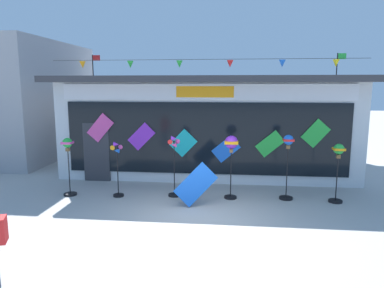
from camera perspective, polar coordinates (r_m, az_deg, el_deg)
ground_plane at (r=8.82m, az=0.91°, el=-12.30°), size 80.00×80.00×0.00m
kite_shop_building at (r=14.58m, az=2.89°, el=3.63°), size 10.67×6.76×4.49m
wind_spinner_far_left at (r=11.10m, az=-19.25°, el=-1.77°), size 0.38×0.38×1.74m
wind_spinner_left at (r=10.62m, az=-11.91°, el=-3.31°), size 0.33×0.32×1.65m
wind_spinner_center_left at (r=10.44m, az=-2.88°, el=-3.19°), size 0.37×0.37×1.81m
wind_spinner_center_right at (r=10.20m, az=6.32°, el=-0.76°), size 0.38×0.38×1.85m
wind_spinner_right at (r=10.46m, az=15.11°, el=-1.68°), size 0.39×0.39×1.88m
wind_spinner_far_right at (r=10.66m, az=22.37°, el=-2.61°), size 0.38×0.38×1.67m
display_kite_on_ground at (r=9.70m, az=0.60°, el=-6.51°), size 1.20×0.36×1.20m
neighbour_building at (r=18.81m, az=-28.41°, el=6.20°), size 6.38×6.89×5.15m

